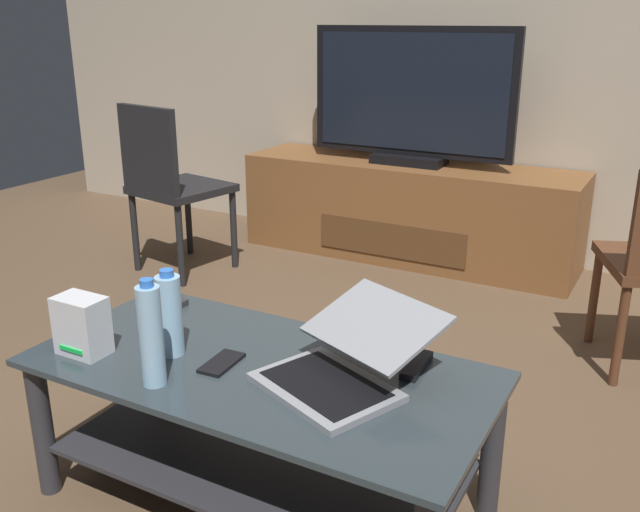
{
  "coord_description": "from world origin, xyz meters",
  "views": [
    {
      "loc": [
        1.1,
        -1.64,
        1.34
      ],
      "look_at": [
        0.06,
        0.26,
        0.59
      ],
      "focal_mm": 39.19,
      "sensor_mm": 36.0,
      "label": 1
    }
  ],
  "objects_px": {
    "media_cabinet": "(408,210)",
    "soundbar_remote": "(167,309)",
    "cell_phone": "(222,363)",
    "water_bottle_far": "(170,315)",
    "water_bottle_near": "(151,335)",
    "television": "(411,99)",
    "laptop": "(346,361)",
    "router_box": "(82,325)",
    "side_chair": "(169,180)",
    "tv_remote": "(417,365)",
    "coffee_table": "(261,411)"
  },
  "relations": [
    {
      "from": "media_cabinet",
      "to": "soundbar_remote",
      "type": "height_order",
      "value": "media_cabinet"
    },
    {
      "from": "cell_phone",
      "to": "soundbar_remote",
      "type": "bearing_deg",
      "value": 147.09
    },
    {
      "from": "water_bottle_far",
      "to": "cell_phone",
      "type": "xyz_separation_m",
      "value": [
        0.16,
        0.01,
        -0.11
      ]
    },
    {
      "from": "water_bottle_near",
      "to": "soundbar_remote",
      "type": "relative_size",
      "value": 1.8
    },
    {
      "from": "television",
      "to": "laptop",
      "type": "bearing_deg",
      "value": -72.04
    },
    {
      "from": "router_box",
      "to": "television",
      "type": "bearing_deg",
      "value": 89.87
    },
    {
      "from": "side_chair",
      "to": "soundbar_remote",
      "type": "xyz_separation_m",
      "value": [
        1.02,
        -1.22,
        -0.07
      ]
    },
    {
      "from": "water_bottle_near",
      "to": "laptop",
      "type": "bearing_deg",
      "value": 29.67
    },
    {
      "from": "television",
      "to": "cell_phone",
      "type": "xyz_separation_m",
      "value": [
        0.38,
        -2.28,
        -0.46
      ]
    },
    {
      "from": "tv_remote",
      "to": "cell_phone",
      "type": "bearing_deg",
      "value": -156.83
    },
    {
      "from": "television",
      "to": "water_bottle_near",
      "type": "distance_m",
      "value": 2.48
    },
    {
      "from": "media_cabinet",
      "to": "router_box",
      "type": "relative_size",
      "value": 11.49
    },
    {
      "from": "coffee_table",
      "to": "water_bottle_near",
      "type": "relative_size",
      "value": 4.4
    },
    {
      "from": "laptop",
      "to": "water_bottle_near",
      "type": "xyz_separation_m",
      "value": [
        -0.43,
        -0.24,
        0.08
      ]
    },
    {
      "from": "router_box",
      "to": "soundbar_remote",
      "type": "relative_size",
      "value": 1.04
    },
    {
      "from": "water_bottle_far",
      "to": "laptop",
      "type": "bearing_deg",
      "value": 10.07
    },
    {
      "from": "tv_remote",
      "to": "water_bottle_far",
      "type": "bearing_deg",
      "value": -161.99
    },
    {
      "from": "media_cabinet",
      "to": "cell_phone",
      "type": "height_order",
      "value": "media_cabinet"
    },
    {
      "from": "coffee_table",
      "to": "router_box",
      "type": "bearing_deg",
      "value": -160.3
    },
    {
      "from": "television",
      "to": "water_bottle_far",
      "type": "relative_size",
      "value": 4.63
    },
    {
      "from": "television",
      "to": "water_bottle_far",
      "type": "bearing_deg",
      "value": -84.67
    },
    {
      "from": "television",
      "to": "cell_phone",
      "type": "distance_m",
      "value": 2.36
    },
    {
      "from": "media_cabinet",
      "to": "coffee_table",
      "type": "bearing_deg",
      "value": -78.27
    },
    {
      "from": "side_chair",
      "to": "laptop",
      "type": "relative_size",
      "value": 1.78
    },
    {
      "from": "router_box",
      "to": "tv_remote",
      "type": "height_order",
      "value": "router_box"
    },
    {
      "from": "cell_phone",
      "to": "tv_remote",
      "type": "xyz_separation_m",
      "value": [
        0.47,
        0.23,
        0.01
      ]
    },
    {
      "from": "laptop",
      "to": "water_bottle_far",
      "type": "height_order",
      "value": "water_bottle_far"
    },
    {
      "from": "media_cabinet",
      "to": "television",
      "type": "bearing_deg",
      "value": -90.0
    },
    {
      "from": "water_bottle_near",
      "to": "tv_remote",
      "type": "xyz_separation_m",
      "value": [
        0.56,
        0.4,
        -0.13
      ]
    },
    {
      "from": "side_chair",
      "to": "tv_remote",
      "type": "height_order",
      "value": "side_chair"
    },
    {
      "from": "cell_phone",
      "to": "tv_remote",
      "type": "distance_m",
      "value": 0.53
    },
    {
      "from": "coffee_table",
      "to": "laptop",
      "type": "distance_m",
      "value": 0.32
    },
    {
      "from": "router_box",
      "to": "cell_phone",
      "type": "xyz_separation_m",
      "value": [
        0.38,
        0.13,
        -0.08
      ]
    },
    {
      "from": "side_chair",
      "to": "water_bottle_far",
      "type": "distance_m",
      "value": 1.89
    },
    {
      "from": "media_cabinet",
      "to": "cell_phone",
      "type": "xyz_separation_m",
      "value": [
        0.38,
        -2.3,
        0.17
      ]
    },
    {
      "from": "television",
      "to": "soundbar_remote",
      "type": "relative_size",
      "value": 7.24
    },
    {
      "from": "water_bottle_near",
      "to": "cell_phone",
      "type": "xyz_separation_m",
      "value": [
        0.09,
        0.17,
        -0.13
      ]
    },
    {
      "from": "media_cabinet",
      "to": "tv_remote",
      "type": "height_order",
      "value": "media_cabinet"
    },
    {
      "from": "media_cabinet",
      "to": "water_bottle_far",
      "type": "relative_size",
      "value": 7.68
    },
    {
      "from": "side_chair",
      "to": "router_box",
      "type": "distance_m",
      "value": 1.85
    },
    {
      "from": "laptop",
      "to": "tv_remote",
      "type": "bearing_deg",
      "value": 49.31
    },
    {
      "from": "television",
      "to": "cell_phone",
      "type": "bearing_deg",
      "value": -80.65
    },
    {
      "from": "television",
      "to": "tv_remote",
      "type": "height_order",
      "value": "television"
    },
    {
      "from": "water_bottle_far",
      "to": "tv_remote",
      "type": "height_order",
      "value": "water_bottle_far"
    },
    {
      "from": "cell_phone",
      "to": "water_bottle_near",
      "type": "bearing_deg",
      "value": -121.88
    },
    {
      "from": "cell_phone",
      "to": "water_bottle_far",
      "type": "bearing_deg",
      "value": -179.56
    },
    {
      "from": "television",
      "to": "media_cabinet",
      "type": "bearing_deg",
      "value": 90.0
    },
    {
      "from": "laptop",
      "to": "television",
      "type": "bearing_deg",
      "value": 107.96
    },
    {
      "from": "coffee_table",
      "to": "soundbar_remote",
      "type": "height_order",
      "value": "soundbar_remote"
    },
    {
      "from": "side_chair",
      "to": "water_bottle_near",
      "type": "relative_size",
      "value": 3.18
    }
  ]
}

